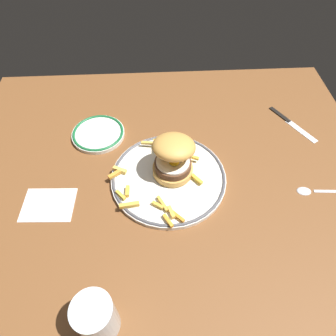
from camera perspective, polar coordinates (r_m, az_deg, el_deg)
ground_plane at (r=78.82cm, az=0.18°, el=-4.09°), size 111.44×99.21×4.00cm
dinner_plate at (r=77.64cm, az=-0.00°, el=-1.74°), size 29.42×29.42×1.60cm
burger at (r=73.87cm, az=1.03°, el=2.31°), size 13.17×13.59×11.52cm
fries_pile at (r=76.48cm, az=-2.27°, el=-1.39°), size 23.74×28.72×1.51cm
water_glass at (r=60.98cm, az=-13.17°, el=-25.86°), size 7.22×7.22×10.60cm
side_plate at (r=90.38cm, az=-13.00°, el=6.35°), size 15.09×15.09×1.60cm
knife at (r=99.78cm, az=21.75°, el=8.24°), size 10.38×16.30×0.70cm
spoon at (r=83.75cm, az=25.22°, el=-3.85°), size 13.39×2.85×0.90cm
napkin at (r=79.22cm, az=-21.59°, el=-6.42°), size 12.81×10.02×0.40cm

